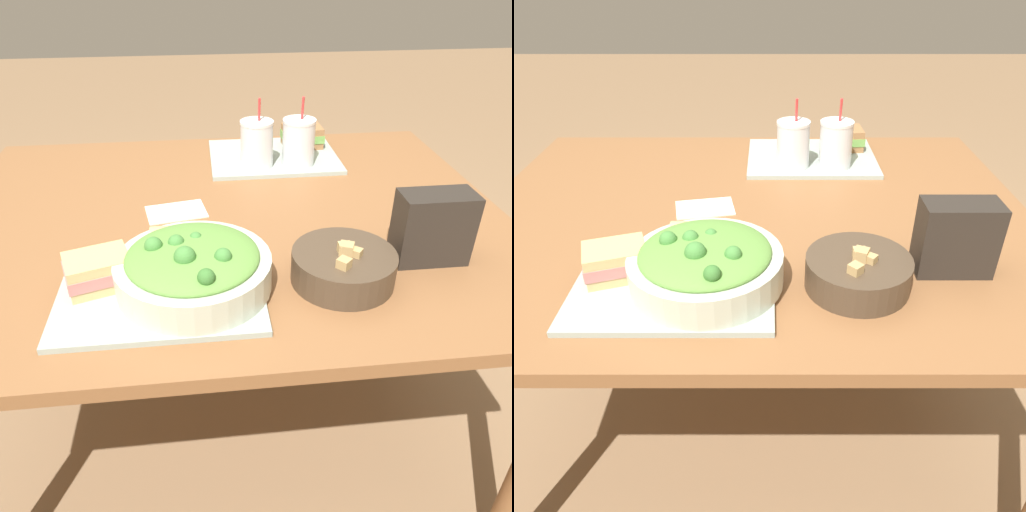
# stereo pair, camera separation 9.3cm
# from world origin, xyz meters

# --- Properties ---
(ground_plane) EXTENTS (12.00, 12.00, 0.00)m
(ground_plane) POSITION_xyz_m (0.00, 0.00, 0.00)
(ground_plane) COLOR #846647
(dining_table) EXTENTS (1.37, 1.10, 0.73)m
(dining_table) POSITION_xyz_m (0.00, 0.00, 0.65)
(dining_table) COLOR brown
(dining_table) RESTS_ON ground_plane
(tray_near) EXTENTS (0.38, 0.31, 0.01)m
(tray_near) POSITION_xyz_m (-0.14, -0.31, 0.74)
(tray_near) COLOR #99A89E
(tray_near) RESTS_ON dining_table
(tray_far) EXTENTS (0.38, 0.31, 0.01)m
(tray_far) POSITION_xyz_m (0.17, 0.35, 0.74)
(tray_far) COLOR #99A89E
(tray_far) RESTS_ON dining_table
(salad_bowl) EXTENTS (0.29, 0.29, 0.11)m
(salad_bowl) POSITION_xyz_m (-0.08, -0.32, 0.79)
(salad_bowl) COLOR beige
(salad_bowl) RESTS_ON tray_near
(soup_bowl) EXTENTS (0.20, 0.20, 0.09)m
(soup_bowl) POSITION_xyz_m (0.21, -0.31, 0.76)
(soup_bowl) COLOR #473828
(soup_bowl) RESTS_ON dining_table
(sandwich_near) EXTENTS (0.14, 0.12, 0.06)m
(sandwich_near) POSITION_xyz_m (-0.26, -0.29, 0.77)
(sandwich_near) COLOR tan
(sandwich_near) RESTS_ON tray_near
(baguette_near) EXTENTS (0.13, 0.07, 0.06)m
(baguette_near) POSITION_xyz_m (-0.10, -0.20, 0.77)
(baguette_near) COLOR tan
(baguette_near) RESTS_ON tray_near
(sandwich_far) EXTENTS (0.13, 0.10, 0.06)m
(sandwich_far) POSITION_xyz_m (0.27, 0.41, 0.77)
(sandwich_far) COLOR olive
(sandwich_far) RESTS_ON tray_far
(drink_cup_dark) EXTENTS (0.09, 0.09, 0.20)m
(drink_cup_dark) POSITION_xyz_m (0.11, 0.26, 0.80)
(drink_cup_dark) COLOR silver
(drink_cup_dark) RESTS_ON tray_far
(drink_cup_red) EXTENTS (0.09, 0.09, 0.20)m
(drink_cup_red) POSITION_xyz_m (0.23, 0.26, 0.80)
(drink_cup_red) COLOR silver
(drink_cup_red) RESTS_ON tray_far
(chip_bag) EXTENTS (0.15, 0.08, 0.15)m
(chip_bag) POSITION_xyz_m (0.41, -0.26, 0.81)
(chip_bag) COLOR #28231E
(chip_bag) RESTS_ON dining_table
(napkin_folded) EXTENTS (0.16, 0.13, 0.00)m
(napkin_folded) POSITION_xyz_m (-0.12, 0.02, 0.73)
(napkin_folded) COLOR silver
(napkin_folded) RESTS_ON dining_table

